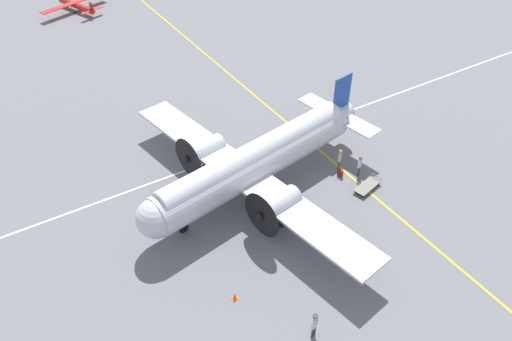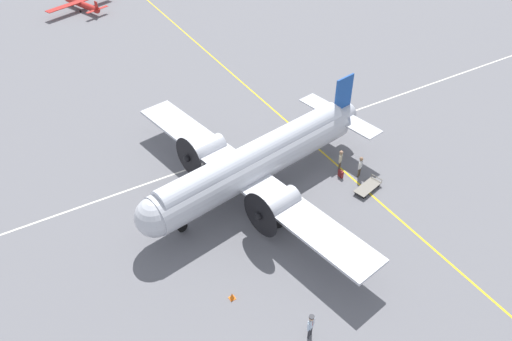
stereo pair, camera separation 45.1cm
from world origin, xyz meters
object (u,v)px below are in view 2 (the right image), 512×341
Objects in this scene: baggage_cart at (368,187)px; traffic_cone at (232,296)px; crew_foreground at (311,324)px; suitcase_near_door at (341,174)px; passenger_boarding at (360,165)px; light_aircraft_distant at (81,4)px; ramp_agent at (341,158)px; airliner_main at (251,164)px.

baggage_cart is 5.31× the size of traffic_cone.
crew_foreground reaches higher than suitcase_near_door.
light_aircraft_distant is at bearing -108.29° from passenger_boarding.
crew_foreground reaches higher than passenger_boarding.
crew_foreground is 0.73× the size of baggage_cart.
ramp_agent is at bearing 170.69° from light_aircraft_distant.
airliner_main reaches higher than crew_foreground.
traffic_cone is at bearing 154.34° from light_aircraft_distant.
light_aircraft_distant is at bearing -98.87° from airliner_main.
crew_foreground is (-11.68, 3.18, -1.45)m from airliner_main.
light_aircraft_distant reaches higher than traffic_cone.
suitcase_near_door is at bearing -85.17° from baggage_cart.
suitcase_near_door is at bearing 20.18° from ramp_agent.
ramp_agent is 1.16m from suitcase_near_door.
light_aircraft_distant reaches higher than crew_foreground.
crew_foreground is at bearing 21.12° from baggage_cart.
passenger_boarding reaches higher than baggage_cart.
airliner_main is at bearing -48.15° from ramp_agent.
suitcase_near_door is (0.63, 1.22, -0.79)m from passenger_boarding.
airliner_main is at bearing -43.98° from baggage_cart.
light_aircraft_distant reaches higher than ramp_agent.
passenger_boarding is at bearing -163.81° from crew_foreground.
ramp_agent is 2.88× the size of suitcase_near_door.
traffic_cone is (-7.42, 5.60, -2.37)m from airliner_main.
airliner_main is at bearing -37.02° from traffic_cone.
suitcase_near_door reaches higher than traffic_cone.
light_aircraft_distant is (41.60, 7.98, -0.31)m from ramp_agent.
passenger_boarding is at bearing 82.27° from ramp_agent.
ramp_agent reaches higher than suitcase_near_door.
suitcase_near_door is 42.98m from light_aircraft_distant.
crew_foreground is 4.98m from traffic_cone.
ramp_agent is 0.73× the size of baggage_cart.
light_aircraft_distant is at bearing 10.11° from suitcase_near_door.
passenger_boarding reaches higher than suitcase_near_door.
ramp_agent reaches higher than baggage_cart.
crew_foreground is at bearing 7.60° from ramp_agent.
suitcase_near_door is at bearing -158.53° from crew_foreground.
traffic_cone is (4.26, 2.42, -0.91)m from crew_foreground.
suitcase_near_door is 1.35× the size of traffic_cone.
passenger_boarding is 0.20× the size of light_aircraft_distant.
baggage_cart is (-4.09, -7.31, -2.30)m from airliner_main.
crew_foreground is 52.11m from light_aircraft_distant.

